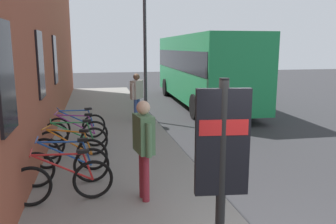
{
  "coord_description": "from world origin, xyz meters",
  "views": [
    {
      "loc": [
        -3.2,
        2.28,
        2.81
      ],
      "look_at": [
        4.22,
        0.62,
        1.36
      ],
      "focal_mm": 36.4,
      "sensor_mm": 36.0,
      "label": 1
    }
  ],
  "objects_px": {
    "bicycle_leaning_wall": "(75,133)",
    "city_bus": "(202,66)",
    "bicycle_mid_rack": "(63,181)",
    "pedestrian_by_facade": "(144,140)",
    "bicycle_far_end": "(77,127)",
    "transit_info_sign": "(222,157)",
    "bicycle_by_door": "(65,166)",
    "bicycle_end_of_row": "(73,142)",
    "pedestrian_near_bus": "(137,93)",
    "bicycle_under_window": "(69,153)",
    "street_lamp": "(145,32)"
  },
  "relations": [
    {
      "from": "transit_info_sign",
      "to": "pedestrian_by_facade",
      "type": "height_order",
      "value": "transit_info_sign"
    },
    {
      "from": "bicycle_far_end",
      "to": "transit_info_sign",
      "type": "distance_m",
      "value": 7.31
    },
    {
      "from": "bicycle_by_door",
      "to": "bicycle_far_end",
      "type": "relative_size",
      "value": 1.03
    },
    {
      "from": "bicycle_leaning_wall",
      "to": "pedestrian_by_facade",
      "type": "xyz_separation_m",
      "value": [
        -3.63,
        -1.34,
        0.71
      ]
    },
    {
      "from": "bicycle_under_window",
      "to": "transit_info_sign",
      "type": "bearing_deg",
      "value": -157.8
    },
    {
      "from": "bicycle_end_of_row",
      "to": "street_lamp",
      "type": "bearing_deg",
      "value": -30.02
    },
    {
      "from": "street_lamp",
      "to": "pedestrian_near_bus",
      "type": "bearing_deg",
      "value": 147.6
    },
    {
      "from": "bicycle_leaning_wall",
      "to": "bicycle_by_door",
      "type": "bearing_deg",
      "value": 177.89
    },
    {
      "from": "bicycle_leaning_wall",
      "to": "pedestrian_by_facade",
      "type": "bearing_deg",
      "value": -159.78
    },
    {
      "from": "bicycle_by_door",
      "to": "pedestrian_by_facade",
      "type": "distance_m",
      "value": 1.88
    },
    {
      "from": "bicycle_end_of_row",
      "to": "pedestrian_near_bus",
      "type": "xyz_separation_m",
      "value": [
        3.67,
        -2.09,
        0.69
      ]
    },
    {
      "from": "bicycle_end_of_row",
      "to": "pedestrian_near_bus",
      "type": "distance_m",
      "value": 4.28
    },
    {
      "from": "pedestrian_near_bus",
      "to": "pedestrian_by_facade",
      "type": "distance_m",
      "value": 6.46
    },
    {
      "from": "transit_info_sign",
      "to": "pedestrian_by_facade",
      "type": "distance_m",
      "value": 2.67
    },
    {
      "from": "bicycle_far_end",
      "to": "transit_info_sign",
      "type": "xyz_separation_m",
      "value": [
        -6.99,
        -1.75,
        1.21
      ]
    },
    {
      "from": "bicycle_mid_rack",
      "to": "bicycle_by_door",
      "type": "bearing_deg",
      "value": 1.95
    },
    {
      "from": "transit_info_sign",
      "to": "pedestrian_by_facade",
      "type": "bearing_deg",
      "value": 9.11
    },
    {
      "from": "bicycle_leaning_wall",
      "to": "city_bus",
      "type": "bearing_deg",
      "value": -40.78
    },
    {
      "from": "bicycle_end_of_row",
      "to": "bicycle_leaning_wall",
      "type": "distance_m",
      "value": 0.88
    },
    {
      "from": "street_lamp",
      "to": "bicycle_leaning_wall",
      "type": "bearing_deg",
      "value": 144.4
    },
    {
      "from": "bicycle_mid_rack",
      "to": "pedestrian_by_facade",
      "type": "distance_m",
      "value": 1.59
    },
    {
      "from": "bicycle_by_door",
      "to": "bicycle_under_window",
      "type": "distance_m",
      "value": 0.87
    },
    {
      "from": "bicycle_end_of_row",
      "to": "transit_info_sign",
      "type": "bearing_deg",
      "value": -161.52
    },
    {
      "from": "pedestrian_near_bus",
      "to": "bicycle_leaning_wall",
      "type": "bearing_deg",
      "value": 143.66
    },
    {
      "from": "bicycle_far_end",
      "to": "bicycle_leaning_wall",
      "type": "bearing_deg",
      "value": -179.97
    },
    {
      "from": "bicycle_mid_rack",
      "to": "transit_info_sign",
      "type": "relative_size",
      "value": 0.74
    },
    {
      "from": "bicycle_far_end",
      "to": "pedestrian_by_facade",
      "type": "bearing_deg",
      "value": -163.09
    },
    {
      "from": "bicycle_under_window",
      "to": "pedestrian_near_bus",
      "type": "bearing_deg",
      "value": -24.9
    },
    {
      "from": "city_bus",
      "to": "bicycle_by_door",
      "type": "bearing_deg",
      "value": 147.83
    },
    {
      "from": "bicycle_mid_rack",
      "to": "city_bus",
      "type": "relative_size",
      "value": 0.17
    },
    {
      "from": "transit_info_sign",
      "to": "city_bus",
      "type": "height_order",
      "value": "city_bus"
    },
    {
      "from": "bicycle_leaning_wall",
      "to": "transit_info_sign",
      "type": "relative_size",
      "value": 0.74
    },
    {
      "from": "bicycle_mid_rack",
      "to": "bicycle_leaning_wall",
      "type": "xyz_separation_m",
      "value": [
        3.45,
        -0.07,
        0.0
      ]
    },
    {
      "from": "bicycle_by_door",
      "to": "bicycle_far_end",
      "type": "bearing_deg",
      "value": -1.62
    },
    {
      "from": "bicycle_leaning_wall",
      "to": "pedestrian_near_bus",
      "type": "xyz_separation_m",
      "value": [
        2.79,
        -2.05,
        0.69
      ]
    },
    {
      "from": "bicycle_mid_rack",
      "to": "pedestrian_by_facade",
      "type": "height_order",
      "value": "pedestrian_by_facade"
    },
    {
      "from": "bicycle_end_of_row",
      "to": "pedestrian_by_facade",
      "type": "height_order",
      "value": "pedestrian_by_facade"
    },
    {
      "from": "bicycle_mid_rack",
      "to": "transit_info_sign",
      "type": "bearing_deg",
      "value": -146.69
    },
    {
      "from": "bicycle_by_door",
      "to": "pedestrian_by_facade",
      "type": "xyz_separation_m",
      "value": [
        -0.99,
        -1.43,
        0.71
      ]
    },
    {
      "from": "city_bus",
      "to": "bicycle_under_window",
      "type": "bearing_deg",
      "value": 145.4
    },
    {
      "from": "bicycle_mid_rack",
      "to": "pedestrian_by_facade",
      "type": "relative_size",
      "value": 0.99
    },
    {
      "from": "bicycle_under_window",
      "to": "transit_info_sign",
      "type": "relative_size",
      "value": 0.71
    },
    {
      "from": "city_bus",
      "to": "pedestrian_near_bus",
      "type": "bearing_deg",
      "value": 136.37
    },
    {
      "from": "bicycle_under_window",
      "to": "city_bus",
      "type": "xyz_separation_m",
      "value": [
        8.47,
        -5.85,
        1.41
      ]
    },
    {
      "from": "bicycle_mid_rack",
      "to": "bicycle_end_of_row",
      "type": "bearing_deg",
      "value": -0.86
    },
    {
      "from": "bicycle_leaning_wall",
      "to": "city_bus",
      "type": "height_order",
      "value": "city_bus"
    },
    {
      "from": "street_lamp",
      "to": "city_bus",
      "type": "bearing_deg",
      "value": -45.56
    },
    {
      "from": "city_bus",
      "to": "street_lamp",
      "type": "xyz_separation_m",
      "value": [
        -3.24,
        3.3,
        1.47
      ]
    },
    {
      "from": "bicycle_end_of_row",
      "to": "bicycle_far_end",
      "type": "bearing_deg",
      "value": -1.08
    },
    {
      "from": "city_bus",
      "to": "street_lamp",
      "type": "relative_size",
      "value": 1.91
    }
  ]
}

